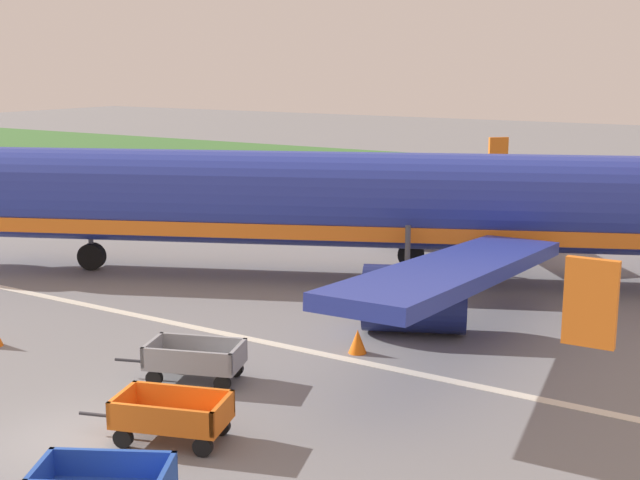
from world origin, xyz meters
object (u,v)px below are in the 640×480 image
at_px(baggage_cart_fourth_in_row, 195,360).
at_px(traffic_cone_near_plane, 358,341).
at_px(airplane, 372,202).
at_px(baggage_cart_third_in_row, 172,416).

xyz_separation_m(baggage_cart_fourth_in_row, traffic_cone_near_plane, (2.56, 4.29, -0.25)).
relative_size(airplane, traffic_cone_near_plane, 50.20).
bearing_deg(airplane, traffic_cone_near_plane, -63.96).
bearing_deg(traffic_cone_near_plane, baggage_cart_fourth_in_row, -120.83).
bearing_deg(baggage_cart_third_in_row, baggage_cart_fourth_in_row, 122.32).
relative_size(baggage_cart_third_in_row, baggage_cart_fourth_in_row, 1.00).
height_order(baggage_cart_third_in_row, traffic_cone_near_plane, baggage_cart_third_in_row).
distance_m(airplane, baggage_cart_third_in_row, 15.92).
relative_size(airplane, baggage_cart_fourth_in_row, 9.94).
relative_size(baggage_cart_fourth_in_row, traffic_cone_near_plane, 5.05).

